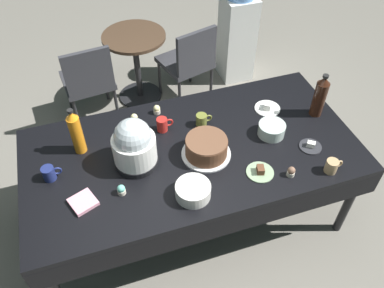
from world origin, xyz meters
The scene contains 24 objects.
ground centered at (0.00, 0.00, 0.00)m, with size 9.00×9.00×0.00m, color slate.
potluck_table centered at (0.00, 0.00, 0.69)m, with size 2.20×1.10×0.75m.
frosted_layer_cake centered at (0.07, -0.07, 0.81)m, with size 0.32×0.32×0.13m.
slow_cooker centered at (-0.37, 0.00, 0.91)m, with size 0.28×0.28×0.35m.
glass_salad_bowl centered at (0.56, -0.03, 0.79)m, with size 0.18×0.18×0.09m, color #B2C6BC.
ceramic_snack_bowl centered at (-0.11, -0.36, 0.79)m, with size 0.21×0.21×0.09m, color silver.
dessert_plate_white centered at (0.65, 0.21, 0.76)m, with size 0.19×0.19×0.05m.
dessert_plate_sage centered at (0.34, -0.32, 0.76)m, with size 0.17×0.17×0.05m.
dessert_plate_charcoal centered at (0.75, -0.23, 0.76)m, with size 0.15×0.15×0.04m.
cupcake_berry centered at (-0.30, 0.38, 0.78)m, with size 0.05×0.05×0.07m.
cupcake_cocoa centered at (-0.13, 0.42, 0.78)m, with size 0.05×0.05×0.07m.
cupcake_rose centered at (-0.51, -0.21, 0.78)m, with size 0.05×0.05×0.07m.
cupcake_vanilla centered at (0.51, -0.40, 0.78)m, with size 0.05×0.05×0.07m.
soda_bottle_orange_juice centered at (-0.69, 0.22, 0.91)m, with size 0.08×0.08×0.35m.
soda_bottle_cola centered at (0.96, 0.06, 0.91)m, with size 0.09×0.09×0.34m.
coffee_mug_red centered at (-0.13, 0.24, 0.80)m, with size 0.12×0.07×0.10m.
coffee_mug_navy centered at (-0.90, 0.04, 0.80)m, with size 0.12×0.08×0.09m.
coffee_mug_olive centered at (0.14, 0.21, 0.79)m, with size 0.12×0.08×0.09m.
coffee_mug_tan centered at (0.76, -0.45, 0.80)m, with size 0.12×0.08×0.09m.
paper_napkin_stack centered at (-0.74, -0.21, 0.76)m, with size 0.14×0.14×0.02m, color pink.
maroon_chair_left centered at (-0.54, 1.36, 0.49)m, with size 0.49×0.49×0.85m.
maroon_chair_right centered at (0.42, 1.36, 0.49)m, with size 0.54×0.54×0.85m.
round_cafe_table centered at (-0.05, 1.59, 0.50)m, with size 0.60×0.60×0.72m.
water_cooler centered at (1.03, 1.64, 0.59)m, with size 0.32×0.32×1.24m.
Camera 1 is at (-0.56, -1.70, 2.64)m, focal length 36.92 mm.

